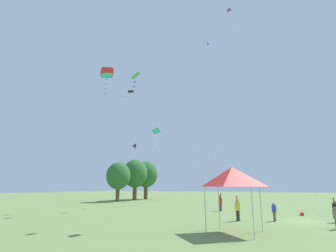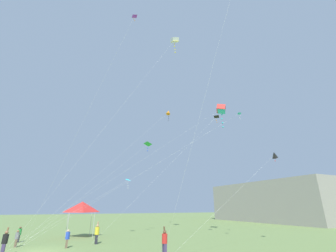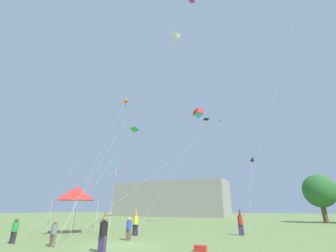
% 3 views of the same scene
% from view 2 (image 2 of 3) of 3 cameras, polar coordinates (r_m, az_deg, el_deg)
% --- Properties ---
extents(ground_plane, '(220.00, 220.00, 0.00)m').
position_cam_2_polar(ground_plane, '(24.25, -30.14, -25.91)').
color(ground_plane, olive).
extents(distant_building, '(32.97, 10.35, 9.43)m').
position_cam_2_polar(distant_building, '(65.11, 24.34, -17.16)').
color(distant_building, gray).
rests_on(distant_building, ground).
extents(tree_far_right, '(5.91, 5.32, 8.91)m').
position_cam_2_polar(tree_far_right, '(61.57, 28.68, -15.48)').
color(tree_far_right, brown).
rests_on(tree_far_right, ground).
extents(festival_tent, '(3.23, 3.23, 4.20)m').
position_cam_2_polar(festival_tent, '(32.42, -20.97, -18.64)').
color(festival_tent, '#B7B7BC').
rests_on(festival_tent, ground).
extents(person_black_shirt, '(0.42, 0.42, 2.03)m').
position_cam_2_polar(person_black_shirt, '(23.74, -36.10, -22.63)').
color(person_black_shirt, '#473860').
rests_on(person_black_shirt, ground).
extents(person_yellow_shirt, '(0.44, 0.44, 2.12)m').
position_cam_2_polar(person_yellow_shirt, '(26.63, -17.61, -24.47)').
color(person_yellow_shirt, '#282833').
rests_on(person_yellow_shirt, ground).
extents(person_blue_shirt, '(0.37, 0.37, 1.56)m').
position_cam_2_polar(person_blue_shirt, '(25.10, -24.19, -24.51)').
color(person_blue_shirt, brown).
rests_on(person_blue_shirt, ground).
extents(person_green_shirt, '(0.36, 0.36, 1.54)m').
position_cam_2_polar(person_green_shirt, '(31.23, -33.58, -21.84)').
color(person_green_shirt, '#282833').
rests_on(person_green_shirt, ground).
extents(person_grey_shirt, '(0.35, 0.35, 1.48)m').
position_cam_2_polar(person_grey_shirt, '(27.77, -34.02, -22.48)').
color(person_grey_shirt, brown).
rests_on(person_grey_shirt, ground).
extents(person_red_shirt, '(0.43, 0.43, 2.09)m').
position_cam_2_polar(person_red_shirt, '(19.87, -0.87, -27.22)').
color(person_red_shirt, '#473860').
rests_on(person_red_shirt, ground).
extents(kite_purple_delta_0, '(10.85, 8.30, 25.06)m').
position_cam_2_polar(kite_purple_delta_0, '(29.68, -9.26, 24.51)').
color(kite_purple_delta_0, silver).
rests_on(kite_purple_delta_0, ground).
extents(kite_white_box_2, '(1.57, 17.45, 29.48)m').
position_cam_2_polar(kite_white_box_2, '(38.57, 1.68, 20.88)').
color(kite_white_box_2, silver).
rests_on(kite_white_box_2, ground).
extents(kite_green_delta_3, '(4.53, 14.61, 13.12)m').
position_cam_2_polar(kite_green_delta_3, '(35.01, -5.19, -4.68)').
color(kite_green_delta_3, silver).
rests_on(kite_green_delta_3, ground).
extents(kite_red_box_4, '(6.39, 25.30, 18.34)m').
position_cam_2_polar(kite_red_box_4, '(35.45, 13.33, 4.12)').
color(kite_red_box_4, silver).
rests_on(kite_red_box_4, ground).
extents(kite_orange_diamond_5, '(12.27, 21.62, 22.69)m').
position_cam_2_polar(kite_orange_diamond_5, '(46.56, 0.06, 3.47)').
color(kite_orange_diamond_5, silver).
rests_on(kite_orange_diamond_5, ground).
extents(kite_black_delta_6, '(3.29, 14.94, 15.45)m').
position_cam_2_polar(kite_black_delta_6, '(31.53, 12.03, 2.10)').
color(kite_black_delta_6, silver).
rests_on(kite_black_delta_6, ground).
extents(kite_cyan_delta_7, '(5.90, 23.70, 15.68)m').
position_cam_2_polar(kite_cyan_delta_7, '(31.50, 16.33, 2.19)').
color(kite_cyan_delta_7, silver).
rests_on(kite_cyan_delta_7, ground).
extents(kite_black_diamond_8, '(0.99, 13.46, 9.51)m').
position_cam_2_polar(kite_black_diamond_8, '(27.91, 25.40, -6.70)').
color(kite_black_diamond_8, silver).
rests_on(kite_black_diamond_8, ground).
extents(kite_cyan_delta_9, '(10.10, 12.71, 7.48)m').
position_cam_2_polar(kite_cyan_delta_9, '(33.66, -10.25, -13.45)').
color(kite_cyan_delta_9, silver).
rests_on(kite_cyan_delta_9, ground).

